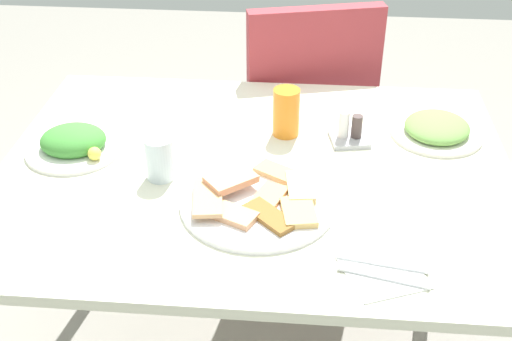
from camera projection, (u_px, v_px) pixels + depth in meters
dining_table at (255, 192)px, 1.55m from camera, size 1.19×0.91×0.70m
dining_chair at (303, 114)px, 2.15m from camera, size 0.51×0.51×0.90m
pide_platter at (259, 200)px, 1.39m from camera, size 0.33×0.33×0.05m
salad_plate_greens at (437, 129)px, 1.63m from camera, size 0.23×0.23×0.05m
salad_plate_rice at (74, 143)px, 1.57m from camera, size 0.23×0.23×0.07m
soda_can at (286, 112)px, 1.61m from camera, size 0.09×0.09×0.12m
drinking_glass at (160, 158)px, 1.46m from camera, size 0.06×0.06×0.10m
paper_napkin at (382, 271)px, 1.22m from camera, size 0.18×0.18×0.00m
fork at (383, 276)px, 1.20m from camera, size 0.17×0.06×0.00m
spoon at (382, 263)px, 1.23m from camera, size 0.17×0.04×0.00m
condiment_caddy at (349, 132)px, 1.61m from camera, size 0.10×0.10×0.08m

